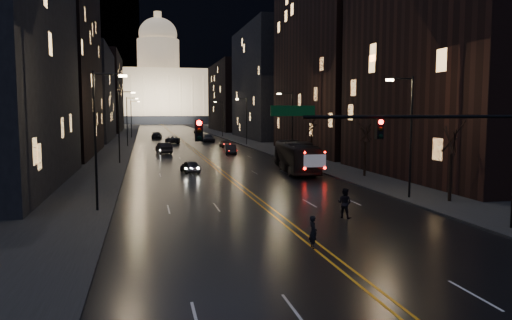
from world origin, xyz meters
TOP-DOWN VIEW (x-y plane):
  - ground at (0.00, 0.00)m, footprint 900.00×900.00m
  - road at (0.00, 130.00)m, footprint 20.00×320.00m
  - sidewalk_left at (-14.00, 130.00)m, footprint 8.00×320.00m
  - sidewalk_right at (14.00, 130.00)m, footprint 8.00×320.00m
  - center_line at (0.00, 130.00)m, footprint 0.62×320.00m
  - building_left_mid at (-21.00, 54.00)m, footprint 12.00×30.00m
  - building_left_far at (-21.00, 92.00)m, footprint 12.00×34.00m
  - building_left_dist at (-21.00, 140.00)m, footprint 12.00×40.00m
  - building_right_near at (21.00, 20.00)m, footprint 12.00×26.00m
  - building_right_tall at (21.00, 50.00)m, footprint 12.00×30.00m
  - building_right_mid at (21.00, 92.00)m, footprint 12.00×34.00m
  - building_right_dist at (21.00, 140.00)m, footprint 12.00×40.00m
  - mountain_ridge at (40.00, 380.00)m, footprint 520.00×60.00m
  - capitol at (0.00, 250.00)m, footprint 90.00×50.00m
  - traffic_signal at (5.91, -0.00)m, footprint 17.29×0.45m
  - streetlamp_right_near at (10.81, 10.00)m, footprint 2.13×0.25m
  - streetlamp_left_near at (-10.81, 10.00)m, footprint 2.13×0.25m
  - streetlamp_right_mid at (10.81, 40.00)m, footprint 2.13×0.25m
  - streetlamp_left_mid at (-10.81, 40.00)m, footprint 2.13×0.25m
  - streetlamp_right_far at (10.81, 70.00)m, footprint 2.13×0.25m
  - streetlamp_left_far at (-10.81, 70.00)m, footprint 2.13×0.25m
  - streetlamp_right_dist at (10.81, 100.00)m, footprint 2.13×0.25m
  - streetlamp_left_dist at (-10.81, 100.00)m, footprint 2.13×0.25m
  - tree_right_near at (13.00, 8.00)m, footprint 2.40×2.40m
  - tree_right_mid at (13.00, 22.00)m, footprint 2.40×2.40m
  - tree_right_far at (13.00, 38.00)m, footprint 2.40×2.40m
  - bus at (7.70, 27.52)m, footprint 3.86×11.89m
  - oncoming_car_a at (-3.33, 29.46)m, footprint 2.08×4.07m
  - oncoming_car_b at (-5.14, 54.04)m, footprint 2.48×5.35m
  - oncoming_car_c at (-2.50, 77.56)m, footprint 3.38×6.07m
  - oncoming_car_d at (-5.17, 96.48)m, footprint 2.72×5.67m
  - receding_car_a at (4.52, 50.28)m, footprint 2.01×4.69m
  - receding_car_b at (5.97, 64.36)m, footprint 1.74×4.09m
  - receding_car_c at (4.86, 80.16)m, footprint 2.38×5.64m
  - receding_car_d at (7.16, 123.29)m, footprint 2.56×4.65m
  - pedestrian_a at (-0.27, -1.02)m, footprint 0.39×0.58m
  - pedestrian_b at (3.83, 5.00)m, footprint 0.97×0.99m

SIDE VIEW (x-z plane):
  - ground at x=0.00m, z-range 0.00..0.00m
  - road at x=0.00m, z-range 0.00..0.02m
  - center_line at x=0.00m, z-range 0.02..0.03m
  - sidewalk_left at x=-14.00m, z-range 0.00..0.16m
  - sidewalk_right at x=14.00m, z-range 0.00..0.16m
  - receding_car_d at x=7.16m, z-range 0.00..1.23m
  - oncoming_car_a at x=-3.33m, z-range 0.00..1.33m
  - receding_car_b at x=5.97m, z-range 0.00..1.38m
  - receding_car_a at x=4.52m, z-range 0.00..1.50m
  - pedestrian_a at x=-0.27m, z-range 0.00..1.58m
  - oncoming_car_d at x=-5.17m, z-range 0.00..1.59m
  - oncoming_car_c at x=-2.50m, z-range 0.00..1.61m
  - receding_car_c at x=4.86m, z-range 0.00..1.62m
  - oncoming_car_b at x=-5.14m, z-range 0.00..1.70m
  - pedestrian_b at x=3.83m, z-range 0.00..1.84m
  - bus at x=7.70m, z-range 0.00..3.25m
  - tree_right_near at x=13.00m, z-range 1.20..7.85m
  - tree_right_mid at x=13.00m, z-range 1.20..7.85m
  - tree_right_far at x=13.00m, z-range 1.20..7.85m
  - streetlamp_right_near at x=10.81m, z-range 0.58..9.58m
  - streetlamp_left_near at x=-10.81m, z-range 0.58..9.58m
  - streetlamp_right_mid at x=10.81m, z-range 0.58..9.58m
  - streetlamp_left_mid at x=-10.81m, z-range 0.58..9.58m
  - streetlamp_right_far at x=10.81m, z-range 0.58..9.58m
  - streetlamp_left_far at x=-10.81m, z-range 0.58..9.58m
  - streetlamp_right_dist at x=10.81m, z-range 0.58..9.58m
  - streetlamp_left_dist at x=-10.81m, z-range 0.58..9.58m
  - traffic_signal at x=5.91m, z-range 1.60..8.60m
  - building_left_far at x=-21.00m, z-range 0.00..20.00m
  - building_right_dist at x=21.00m, z-range 0.00..22.00m
  - building_left_dist at x=-21.00m, z-range 0.00..24.00m
  - building_right_near at x=21.00m, z-range 0.00..24.00m
  - building_right_mid at x=21.00m, z-range 0.00..26.00m
  - building_left_mid at x=-21.00m, z-range 0.00..28.00m
  - capitol at x=0.00m, z-range -12.10..46.40m
  - building_right_tall at x=21.00m, z-range 0.00..38.00m
  - mountain_ridge at x=40.00m, z-range 0.00..130.00m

